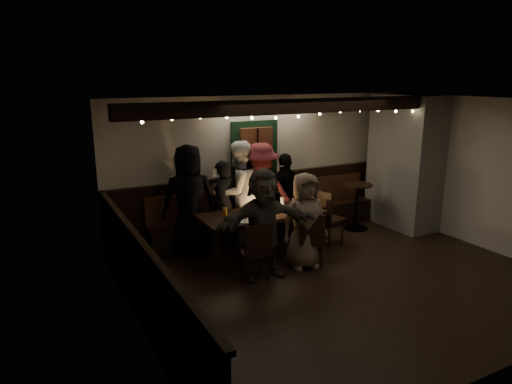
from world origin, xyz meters
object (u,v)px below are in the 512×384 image
person_a (189,200)px  person_d (261,193)px  person_b (222,204)px  chair_end (325,215)px  high_top (357,201)px  person_g (304,221)px  person_e (285,194)px  dining_table (262,216)px  chair_near_right (310,237)px  chair_near_left (256,248)px  person_c (239,192)px  person_f (264,224)px

person_a → person_d: bearing=-169.7°
person_b → chair_end: bearing=156.2°
person_a → person_b: person_a is taller
chair_end → high_top: 1.17m
person_d → person_g: 1.41m
person_e → person_g: 1.62m
person_a → dining_table: bearing=157.7°
person_a → person_e: 1.97m
chair_near_right → high_top: size_ratio=0.97×
chair_near_right → dining_table: bearing=117.9°
person_b → person_e: size_ratio=1.00×
chair_near_left → person_a: 1.60m
person_e → chair_near_left: bearing=24.1°
person_b → person_c: 0.39m
person_a → person_b: (0.62, 0.06, -0.16)m
person_b → person_c: (0.35, 0.08, 0.15)m
person_e → person_f: 2.04m
person_e → person_f: size_ratio=0.93×
person_b → high_top: bearing=174.9°
person_a → person_f: (0.64, -1.41, -0.10)m
person_b → person_f: 1.47m
person_b → person_f: bearing=93.2°
chair_near_right → chair_end: (0.78, 0.70, 0.07)m
dining_table → person_b: bearing=120.8°
dining_table → high_top: bearing=8.2°
dining_table → chair_near_right: (0.43, -0.81, -0.18)m
chair_end → person_g: person_g is taller
person_d → person_e: 0.62m
person_c → person_f: bearing=64.8°
high_top → person_c: person_c is taller
person_c → person_g: 1.57m
person_b → person_e: 1.34m
chair_near_right → person_e: person_e is taller
chair_near_left → person_a: bearing=108.3°
person_c → chair_end: bearing=132.3°
chair_near_left → high_top: size_ratio=0.97×
chair_end → person_c: bearing=145.3°
chair_end → person_b: person_b is taller
chair_end → person_g: size_ratio=0.66×
chair_end → person_a: 2.39m
dining_table → person_e: bearing=39.6°
person_a → chair_end: bearing=170.7°
person_a → person_g: 1.95m
person_b → person_g: bearing=120.5°
person_c → person_f: person_c is taller
person_b → person_d: 0.76m
dining_table → person_a: (-1.03, 0.63, 0.26)m
chair_near_left → person_f: bearing=19.1°
person_b → person_g: person_b is taller
dining_table → high_top: (2.29, 0.33, -0.10)m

